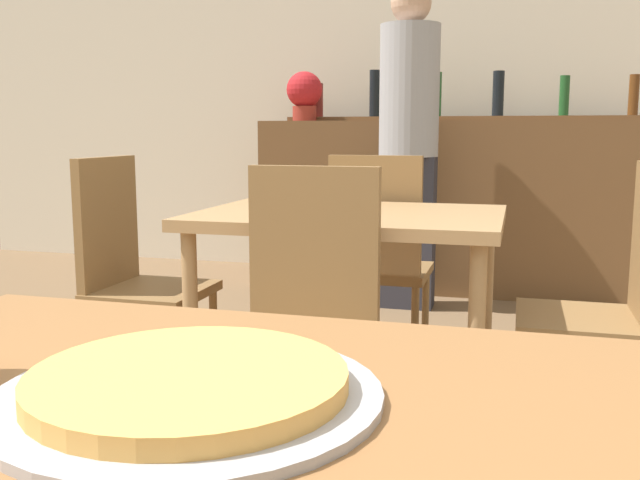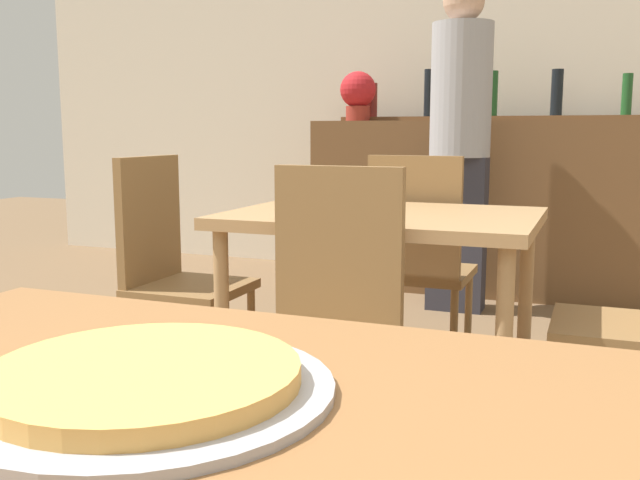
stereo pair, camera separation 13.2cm
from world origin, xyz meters
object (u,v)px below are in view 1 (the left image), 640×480
at_px(chair_far_side_left, 131,265).
at_px(pizza_tray, 189,386).
at_px(chair_far_side_right, 611,293).
at_px(chair_far_side_back, 379,253).
at_px(potted_plant, 304,93).
at_px(person_standing, 409,134).
at_px(chair_far_side_front, 304,316).

height_order(chair_far_side_left, pizza_tray, chair_far_side_left).
bearing_deg(chair_far_side_right, chair_far_side_back, -122.37).
distance_m(chair_far_side_left, pizza_tray, 1.99).
distance_m(chair_far_side_left, potted_plant, 2.40).
height_order(chair_far_side_back, chair_far_side_left, same).
xyz_separation_m(chair_far_side_left, person_standing, (0.79, 1.75, 0.49)).
height_order(chair_far_side_front, potted_plant, potted_plant).
xyz_separation_m(chair_far_side_back, chair_far_side_left, (-0.85, -0.54, 0.00)).
bearing_deg(chair_far_side_front, person_standing, 91.64).
bearing_deg(potted_plant, chair_far_side_right, -53.23).
relative_size(chair_far_side_right, person_standing, 0.51).
distance_m(pizza_tray, person_standing, 3.43).
bearing_deg(chair_far_side_left, chair_far_side_front, -122.37).
height_order(chair_far_side_front, person_standing, person_standing).
height_order(chair_far_side_front, chair_far_side_left, same).
bearing_deg(person_standing, potted_plant, 145.98).
xyz_separation_m(chair_far_side_front, pizza_tray, (0.21, -1.13, 0.22)).
bearing_deg(chair_far_side_left, pizza_tray, -147.61).
relative_size(chair_far_side_back, chair_far_side_right, 1.00).
bearing_deg(person_standing, chair_far_side_front, -88.36).
xyz_separation_m(chair_far_side_right, person_standing, (-0.92, 1.75, 0.49)).
bearing_deg(pizza_tray, chair_far_side_left, 122.39).
height_order(chair_far_side_left, potted_plant, potted_plant).
relative_size(chair_far_side_back, potted_plant, 2.85).
relative_size(pizza_tray, potted_plant, 1.34).
height_order(pizza_tray, person_standing, person_standing).
xyz_separation_m(chair_far_side_front, chair_far_side_right, (0.85, 0.54, 0.00)).
distance_m(chair_far_side_front, potted_plant, 3.04).
height_order(chair_far_side_back, potted_plant, potted_plant).
bearing_deg(chair_far_side_front, chair_far_side_right, 32.37).
xyz_separation_m(chair_far_side_front, person_standing, (-0.07, 2.29, 0.49)).
distance_m(chair_far_side_right, person_standing, 2.03).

